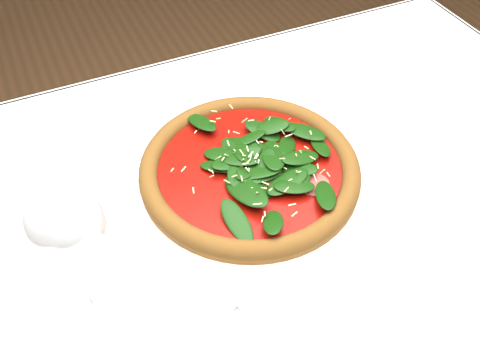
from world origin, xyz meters
name	(u,v)px	position (x,y,z in m)	size (l,w,h in m)	color
dining_table	(264,246)	(0.00, 0.00, 0.65)	(1.21, 0.81, 0.75)	white
plate	(249,177)	(0.00, 0.05, 0.76)	(0.38, 0.38, 0.02)	white
pizza	(250,167)	(0.00, 0.05, 0.78)	(0.39, 0.39, 0.04)	brown
wine_glass	(66,229)	(-0.27, -0.05, 0.90)	(0.08, 0.08, 0.21)	silver
napkin	(217,290)	(-0.12, -0.10, 0.76)	(0.14, 0.07, 0.01)	white
fork	(201,276)	(-0.13, -0.08, 0.76)	(0.08, 0.13, 0.00)	silver
saucer_far	(423,23)	(0.51, 0.30, 0.76)	(0.13, 0.13, 0.01)	white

